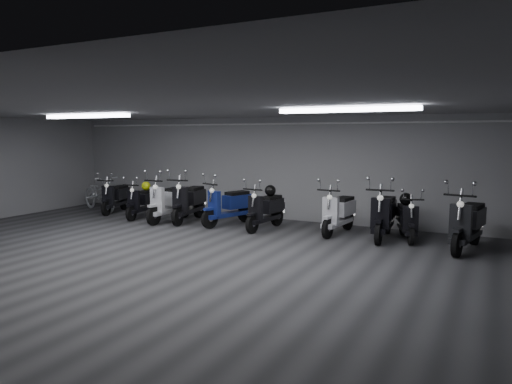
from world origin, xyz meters
The scene contains 20 objects.
floor centered at (0.00, 0.00, -0.01)m, with size 14.00×10.00×0.01m, color #313133.
ceiling centered at (0.00, 0.00, 2.80)m, with size 14.00×10.00×0.01m, color gray.
back_wall centered at (0.00, 5.00, 1.40)m, with size 14.00×0.01×2.80m, color gray.
fluor_strip_left centered at (-3.00, 1.00, 2.74)m, with size 2.40×0.18×0.08m, color white.
fluor_strip_right centered at (3.00, 1.00, 2.74)m, with size 2.40×0.18×0.08m, color white.
conduit centered at (0.00, 4.92, 2.62)m, with size 0.05×0.05×13.60m, color white.
scooter_0 centered at (-4.83, 3.72, 0.63)m, with size 0.57×1.70×1.27m, color black, non-canonical shape.
scooter_1 centered at (-3.54, 3.40, 0.61)m, with size 0.54×1.63×1.21m, color black, non-canonical shape.
scooter_2 centered at (-2.52, 3.31, 0.72)m, with size 0.64×1.92×1.43m, color silver, non-canonical shape.
scooter_3 centered at (-2.02, 3.50, 0.73)m, with size 0.65×1.96×1.46m, color black, non-canonical shape.
scooter_4 centered at (-0.82, 3.55, 0.69)m, with size 0.62×1.85×1.38m, color navy, non-canonical shape.
scooter_5 centered at (0.27, 3.47, 0.65)m, with size 0.58×1.75×1.30m, color black, non-canonical shape.
scooter_6 centered at (2.04, 3.78, 0.68)m, with size 0.61×1.82×1.36m, color silver, non-canonical shape.
scooter_7 centered at (3.10, 3.69, 0.73)m, with size 0.65×1.96×1.46m, color black, non-canonical shape.
scooter_8 centered at (3.58, 3.87, 0.60)m, with size 0.54×1.62×1.20m, color black, non-canonical shape.
scooter_9 centered at (4.82, 3.38, 0.74)m, with size 0.66×1.98×1.47m, color black, non-canonical shape.
bicycle centered at (-5.53, 3.77, 0.66)m, with size 0.71×2.03×1.31m, color silver.
helmet_0 centered at (-3.57, 3.62, 0.88)m, with size 0.25×0.25×0.25m, color #CAE20D.
helmet_1 centered at (3.50, 4.08, 0.89)m, with size 0.28×0.28×0.28m, color black.
helmet_2 centered at (0.30, 3.72, 0.95)m, with size 0.28×0.28×0.28m, color black.
Camera 1 is at (5.31, -6.86, 2.32)m, focal length 33.26 mm.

